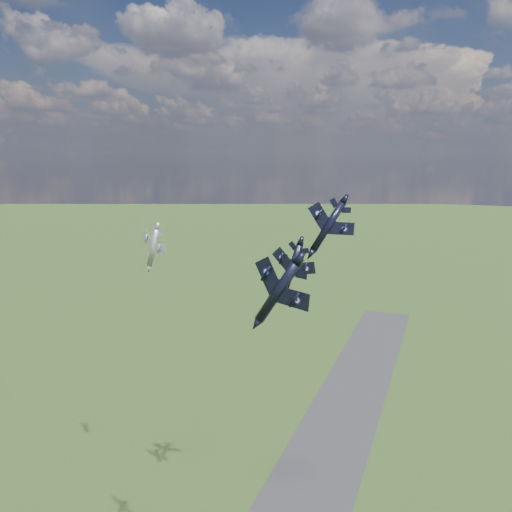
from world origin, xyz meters
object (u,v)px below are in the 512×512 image
at_px(jet_right_navy, 278,292).
at_px(jet_high_navy, 328,227).
at_px(jet_left_silver, 153,248).
at_px(jet_lead_navy, 292,268).

xyz_separation_m(jet_right_navy, jet_high_navy, (0.36, 27.00, 5.41)).
bearing_deg(jet_high_navy, jet_right_navy, -107.89).
bearing_deg(jet_left_silver, jet_high_navy, 14.09).
relative_size(jet_lead_navy, jet_right_navy, 0.94).
bearing_deg(jet_lead_navy, jet_right_navy, -71.11).
height_order(jet_lead_navy, jet_right_navy, jet_right_navy).
relative_size(jet_lead_navy, jet_left_silver, 1.06).
relative_size(jet_right_navy, jet_left_silver, 1.13).
relative_size(jet_lead_navy, jet_high_navy, 0.97).
bearing_deg(jet_right_navy, jet_lead_navy, 115.75).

